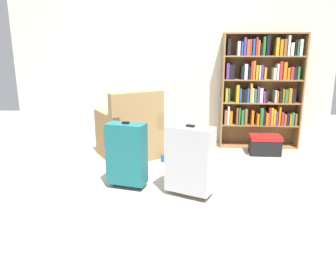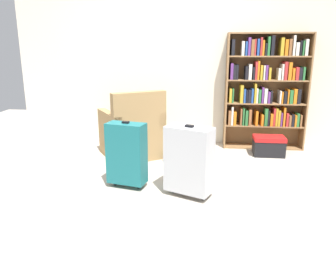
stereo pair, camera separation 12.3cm
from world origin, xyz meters
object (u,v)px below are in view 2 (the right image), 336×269
at_px(mug, 166,158).
at_px(suitcase_teal, 127,153).
at_px(armchair, 133,133).
at_px(bookshelf, 266,87).
at_px(storage_box, 269,145).
at_px(suitcase_silver, 189,160).

height_order(mug, suitcase_teal, suitcase_teal).
height_order(armchair, suitcase_teal, armchair).
xyz_separation_m(bookshelf, storage_box, (0.02, -0.39, -0.74)).
xyz_separation_m(suitcase_silver, suitcase_teal, (-0.65, 0.15, -0.01)).
bearing_deg(suitcase_teal, storage_box, 36.30).
relative_size(suitcase_silver, suitcase_teal, 1.02).
height_order(mug, storage_box, storage_box).
bearing_deg(mug, bookshelf, 30.92).
relative_size(storage_box, suitcase_silver, 0.57).
xyz_separation_m(mug, storage_box, (1.36, 0.41, 0.09)).
distance_m(bookshelf, storage_box, 0.84).
relative_size(mug, suitcase_teal, 0.17).
xyz_separation_m(storage_box, suitcase_teal, (-1.68, -1.23, 0.23)).
distance_m(armchair, suitcase_teal, 1.02).
bearing_deg(bookshelf, storage_box, -86.40).
bearing_deg(suitcase_silver, bookshelf, 60.46).
xyz_separation_m(armchair, mug, (0.47, -0.18, -0.27)).
distance_m(bookshelf, armchair, 1.99).
distance_m(suitcase_silver, suitcase_teal, 0.67).
xyz_separation_m(mug, suitcase_teal, (-0.32, -0.82, 0.32)).
xyz_separation_m(mug, suitcase_silver, (0.33, -0.98, 0.33)).
xyz_separation_m(armchair, suitcase_teal, (0.15, -1.00, 0.05)).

